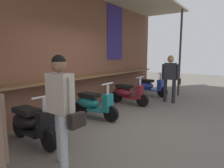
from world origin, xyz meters
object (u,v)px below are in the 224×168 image
(scooter_maroon, at_px, (127,93))
(scooter_black, at_px, (30,123))
(scooter_teal, at_px, (93,103))
(scooter_blue, at_px, (149,86))
(shopper_passing, at_px, (61,100))
(shopper_with_handbag, at_px, (171,74))

(scooter_maroon, bearing_deg, scooter_black, -88.46)
(scooter_black, xyz_separation_m, scooter_maroon, (3.61, 0.00, 0.00))
(scooter_teal, height_order, scooter_blue, same)
(shopper_passing, bearing_deg, scooter_black, 81.31)
(scooter_black, height_order, shopper_with_handbag, shopper_with_handbag)
(scooter_teal, distance_m, scooter_maroon, 1.79)
(scooter_blue, xyz_separation_m, shopper_with_handbag, (-0.70, -1.10, 0.60))
(scooter_teal, bearing_deg, scooter_blue, 89.19)
(scooter_black, bearing_deg, shopper_passing, -7.52)
(scooter_black, bearing_deg, scooter_blue, 92.94)
(scooter_black, distance_m, scooter_teal, 1.82)
(scooter_black, relative_size, shopper_with_handbag, 0.86)
(scooter_teal, height_order, shopper_passing, shopper_passing)
(scooter_blue, relative_size, shopper_with_handbag, 0.86)
(scooter_blue, bearing_deg, scooter_teal, -87.43)
(scooter_teal, xyz_separation_m, scooter_blue, (3.57, -0.00, 0.00))
(scooter_blue, height_order, shopper_passing, shopper_passing)
(scooter_teal, bearing_deg, shopper_passing, -61.82)
(scooter_blue, bearing_deg, shopper_passing, -76.09)
(scooter_maroon, distance_m, shopper_with_handbag, 1.65)
(scooter_black, distance_m, scooter_maroon, 3.61)
(scooter_maroon, distance_m, shopper_passing, 4.02)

